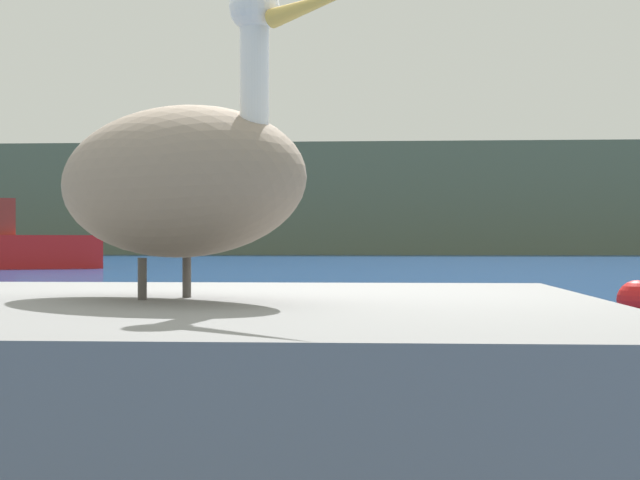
% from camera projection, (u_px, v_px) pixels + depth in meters
% --- Properties ---
extents(hillside_backdrop, '(140.00, 15.47, 9.36)m').
position_uv_depth(hillside_backdrop, '(375.00, 202.00, 86.35)').
color(hillside_backdrop, '#5B664C').
rests_on(hillside_backdrop, ground).
extents(pier_dock, '(2.87, 2.69, 0.89)m').
position_uv_depth(pier_dock, '(175.00, 431.00, 3.21)').
color(pier_dock, slate).
rests_on(pier_dock, ground).
extents(pelican, '(1.30, 1.15, 0.99)m').
position_uv_depth(pelican, '(178.00, 179.00, 3.20)').
color(pelican, gray).
rests_on(pelican, pier_dock).
extents(fishing_boat_red, '(6.96, 4.74, 4.91)m').
position_uv_depth(fishing_boat_red, '(11.00, 246.00, 38.47)').
color(fishing_boat_red, red).
rests_on(fishing_boat_red, ground).
extents(mooring_buoy, '(0.55, 0.55, 0.55)m').
position_uv_depth(mooring_buoy, '(637.00, 300.00, 13.19)').
color(mooring_buoy, red).
rests_on(mooring_buoy, ground).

